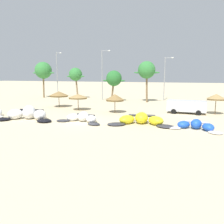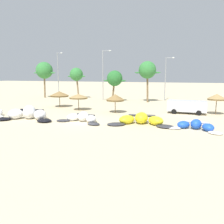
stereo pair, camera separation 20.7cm
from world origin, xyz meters
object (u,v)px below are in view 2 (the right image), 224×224
kite_left_of_center (82,118)px  palm_leftmost (44,71)px  kite_center (141,120)px  kite_right_of_center (195,126)px  beach_umbrella_outermost (217,97)px  palm_left (76,75)px  parked_van (186,106)px  lamppost_west_center (104,73)px  beach_umbrella_middle (78,96)px  palm_left_of_gap (115,79)px  beach_umbrella_near_van (59,94)px  kite_left (28,114)px  lamppost_west (58,73)px  beach_umbrella_near_palms (115,98)px  palm_center_left (147,70)px  lamppost_east_center (166,77)px

kite_left_of_center → palm_leftmost: bearing=131.7°
kite_center → kite_right_of_center: 5.72m
beach_umbrella_outermost → palm_left: bearing=154.9°
parked_van → lamppost_west_center: 21.52m
beach_umbrella_middle → palm_leftmost: bearing=137.0°
palm_left_of_gap → palm_leftmost: bearing=172.7°
beach_umbrella_near_van → palm_left: size_ratio=0.46×
kite_center → lamppost_west_center: bearing=119.4°
palm_left → parked_van: bearing=-29.3°
kite_left → palm_leftmost: palm_leftmost is taller
kite_right_of_center → parked_van: 9.60m
lamppost_west → beach_umbrella_near_palms: bearing=-41.3°
beach_umbrella_near_palms → parked_van: bearing=14.1°
kite_center → beach_umbrella_near_palms: beach_umbrella_near_palms is taller
beach_umbrella_outermost → palm_leftmost: 37.83m
kite_left → palm_center_left: palm_center_left is taller
beach_umbrella_near_palms → lamppost_west_center: size_ratio=0.26×
beach_umbrella_middle → lamppost_west_center: bearing=94.1°
kite_left_of_center → beach_umbrella_near_van: 13.25m
kite_left → palm_left_of_gap: 21.76m
kite_center → beach_umbrella_middle: beach_umbrella_middle is taller
beach_umbrella_near_van → palm_center_left: palm_center_left is taller
beach_umbrella_near_van → lamppost_east_center: 22.40m
kite_right_of_center → beach_umbrella_near_palms: size_ratio=1.99×
beach_umbrella_near_palms → palm_center_left: palm_center_left is taller
beach_umbrella_outermost → parked_van: 4.17m
kite_left_of_center → beach_umbrella_outermost: beach_umbrella_outermost is taller
beach_umbrella_near_palms → palm_leftmost: (-21.85, 15.27, 4.11)m
kite_left_of_center → palm_center_left: palm_center_left is taller
parked_van → palm_center_left: (-7.30, 11.25, 5.15)m
beach_umbrella_outermost → kite_left_of_center: bearing=-147.8°
kite_left_of_center → beach_umbrella_middle: beach_umbrella_middle is taller
parked_van → beach_umbrella_near_palms: bearing=-165.9°
kite_center → palm_left: bearing=130.4°
kite_left_of_center → kite_center: 6.91m
kite_center → beach_umbrella_middle: 13.05m
kite_center → beach_umbrella_near_van: (-15.58, 9.07, 1.72)m
kite_center → parked_van: parked_van is taller
beach_umbrella_near_van → kite_center: bearing=-30.2°
beach_umbrella_middle → palm_left: size_ratio=0.42×
beach_umbrella_outermost → kite_right_of_center: bearing=-107.3°
beach_umbrella_near_van → kite_left_of_center: bearing=-48.4°
palm_left → lamppost_east_center: bearing=6.3°
palm_leftmost → palm_center_left: size_ratio=1.04×
kite_right_of_center → palm_left_of_gap: size_ratio=0.86×
parked_van → palm_leftmost: bearing=157.9°
kite_left_of_center → palm_center_left: (4.37, 20.75, 5.80)m
kite_right_of_center → lamppost_east_center: 25.77m
kite_left_of_center → beach_umbrella_middle: bearing=118.4°
kite_left → lamppost_west: 27.04m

